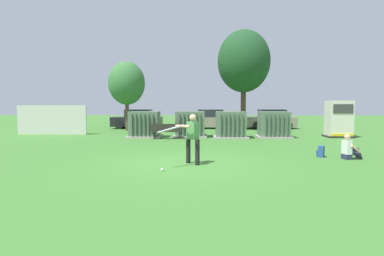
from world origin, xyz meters
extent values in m
plane|color=#3D752D|center=(0.00, 0.00, 0.00)|extent=(96.00, 96.00, 0.00)
cube|color=beige|center=(-9.81, 10.50, 1.00)|extent=(4.80, 0.12, 2.00)
cube|color=#9E9B93|center=(-3.09, 8.88, 0.06)|extent=(2.10, 1.70, 0.12)
cube|color=#567056|center=(-3.09, 8.88, 0.87)|extent=(1.80, 1.40, 1.50)
cube|color=#495F49|center=(-3.73, 8.12, 0.87)|extent=(0.06, 0.12, 1.27)
cube|color=#495F49|center=(-3.47, 8.12, 0.87)|extent=(0.06, 0.12, 1.27)
cube|color=#495F49|center=(-3.22, 8.12, 0.87)|extent=(0.06, 0.12, 1.27)
cube|color=#495F49|center=(-2.96, 8.12, 0.87)|extent=(0.06, 0.12, 1.27)
cube|color=#495F49|center=(-2.71, 8.12, 0.87)|extent=(0.06, 0.12, 1.27)
cube|color=#495F49|center=(-2.45, 8.12, 0.87)|extent=(0.06, 0.12, 1.27)
cube|color=#9E9B93|center=(-0.24, 9.24, 0.06)|extent=(2.10, 1.70, 0.12)
cube|color=#567056|center=(-0.24, 9.24, 0.87)|extent=(1.80, 1.40, 1.50)
cube|color=#495F49|center=(-0.88, 8.48, 0.87)|extent=(0.06, 0.12, 1.27)
cube|color=#495F49|center=(-0.62, 8.48, 0.87)|extent=(0.06, 0.12, 1.27)
cube|color=#495F49|center=(-0.37, 8.48, 0.87)|extent=(0.06, 0.12, 1.27)
cube|color=#495F49|center=(-0.11, 8.48, 0.87)|extent=(0.06, 0.12, 1.27)
cube|color=#495F49|center=(0.14, 8.48, 0.87)|extent=(0.06, 0.12, 1.27)
cube|color=#495F49|center=(0.40, 8.48, 0.87)|extent=(0.06, 0.12, 1.27)
cube|color=#9E9B93|center=(2.26, 8.77, 0.06)|extent=(2.10, 1.70, 0.12)
cube|color=#567056|center=(2.26, 8.77, 0.87)|extent=(1.80, 1.40, 1.50)
cube|color=#495F49|center=(1.63, 8.01, 0.87)|extent=(0.06, 0.12, 1.27)
cube|color=#495F49|center=(1.88, 8.01, 0.87)|extent=(0.06, 0.12, 1.27)
cube|color=#495F49|center=(2.14, 8.01, 0.87)|extent=(0.06, 0.12, 1.27)
cube|color=#495F49|center=(2.39, 8.01, 0.87)|extent=(0.06, 0.12, 1.27)
cube|color=#495F49|center=(2.65, 8.01, 0.87)|extent=(0.06, 0.12, 1.27)
cube|color=#495F49|center=(2.90, 8.01, 0.87)|extent=(0.06, 0.12, 1.27)
cube|color=#9E9B93|center=(4.95, 9.02, 0.06)|extent=(2.10, 1.70, 0.12)
cube|color=#567056|center=(4.95, 9.02, 0.87)|extent=(1.80, 1.40, 1.50)
cube|color=#495F49|center=(4.31, 8.26, 0.87)|extent=(0.06, 0.12, 1.27)
cube|color=#495F49|center=(4.57, 8.26, 0.87)|extent=(0.06, 0.12, 1.27)
cube|color=#495F49|center=(4.82, 8.26, 0.87)|extent=(0.06, 0.12, 1.27)
cube|color=#495F49|center=(5.08, 8.26, 0.87)|extent=(0.06, 0.12, 1.27)
cube|color=#495F49|center=(5.33, 8.26, 0.87)|extent=(0.06, 0.12, 1.27)
cube|color=#495F49|center=(5.59, 8.26, 0.87)|extent=(0.06, 0.12, 1.27)
cube|color=#262626|center=(9.09, 9.50, 0.05)|extent=(1.60, 1.40, 0.10)
cube|color=beige|center=(9.09, 9.50, 1.20)|extent=(1.40, 1.20, 2.20)
cube|color=#383838|center=(9.09, 8.88, 1.81)|extent=(1.19, 0.04, 0.55)
cube|color=yellow|center=(9.09, 8.88, 0.20)|extent=(1.33, 0.04, 0.16)
cube|color=#2D2823|center=(-1.60, 8.00, 0.45)|extent=(1.84, 0.67, 0.05)
cube|color=#2D2823|center=(-1.57, 7.82, 0.70)|extent=(1.79, 0.31, 0.44)
cylinder|color=#2D2823|center=(-2.37, 8.02, 0.21)|extent=(0.06, 0.06, 0.42)
cylinder|color=#2D2823|center=(-0.86, 8.26, 0.21)|extent=(0.06, 0.06, 0.42)
cylinder|color=#2D2823|center=(-2.33, 7.74, 0.21)|extent=(0.06, 0.06, 0.42)
cylinder|color=#2D2823|center=(-0.82, 7.98, 0.21)|extent=(0.06, 0.06, 0.42)
cylinder|color=black|center=(0.47, -0.17, 0.44)|extent=(0.16, 0.16, 0.88)
cylinder|color=black|center=(0.13, 0.18, 0.44)|extent=(0.16, 0.16, 0.88)
cube|color=#4C8C4C|center=(0.30, 0.00, 1.18)|extent=(0.45, 0.45, 0.60)
sphere|color=tan|center=(0.30, 0.00, 1.62)|extent=(0.23, 0.23, 0.23)
cylinder|color=tan|center=(0.09, -0.32, 1.34)|extent=(0.31, 0.53, 0.09)
cylinder|color=tan|center=(-0.03, -0.19, 1.34)|extent=(0.52, 0.32, 0.09)
cylinder|color=#B2B2B7|center=(-0.46, -0.73, 1.27)|extent=(0.65, 0.64, 0.21)
sphere|color=#B2B2B7|center=(-0.15, -0.44, 1.34)|extent=(0.08, 0.08, 0.08)
sphere|color=white|center=(-0.60, -1.22, 0.04)|extent=(0.09, 0.09, 0.09)
cube|color=#282D4C|center=(6.11, 1.24, 0.10)|extent=(0.31, 0.38, 0.20)
cube|color=white|center=(6.11, 1.24, 0.46)|extent=(0.29, 0.40, 0.52)
sphere|color=#DBAD89|center=(6.11, 1.24, 0.85)|extent=(0.22, 0.22, 0.22)
cylinder|color=#282D4C|center=(6.30, 1.38, 0.22)|extent=(0.47, 0.22, 0.13)
cylinder|color=#282D4C|center=(6.52, 1.43, 0.23)|extent=(0.31, 0.18, 0.46)
cylinder|color=#282D4C|center=(6.35, 1.19, 0.22)|extent=(0.47, 0.22, 0.13)
cylinder|color=#282D4C|center=(6.57, 1.24, 0.23)|extent=(0.31, 0.18, 0.46)
cylinder|color=#DBAD89|center=(6.27, 1.51, 0.42)|extent=(0.42, 0.16, 0.32)
cylinder|color=#DBAD89|center=(6.37, 1.06, 0.42)|extent=(0.42, 0.16, 0.32)
cube|color=#264C8C|center=(5.32, 1.71, 0.22)|extent=(0.33, 0.38, 0.44)
cube|color=navy|center=(5.20, 1.78, 0.15)|extent=(0.16, 0.22, 0.22)
cylinder|color=brown|center=(-5.37, 13.66, 1.14)|extent=(0.28, 0.28, 2.28)
ellipsoid|color=#387038|center=(-5.37, 13.66, 3.69)|extent=(2.80, 2.80, 3.33)
cylinder|color=#4C3828|center=(3.74, 14.97, 1.69)|extent=(0.42, 0.42, 3.38)
ellipsoid|color=#1E4723|center=(3.74, 14.97, 5.48)|extent=(4.16, 4.16, 4.94)
cube|color=black|center=(-5.15, 16.14, 0.58)|extent=(4.23, 1.79, 0.80)
cube|color=#262B33|center=(-5.00, 16.14, 1.30)|extent=(2.13, 1.60, 0.64)
cylinder|color=black|center=(-6.47, 15.32, 0.32)|extent=(0.64, 0.23, 0.64)
cylinder|color=black|center=(-6.43, 17.02, 0.32)|extent=(0.64, 0.23, 0.64)
cylinder|color=black|center=(-3.86, 15.26, 0.32)|extent=(0.64, 0.23, 0.64)
cylinder|color=black|center=(-3.83, 16.96, 0.32)|extent=(0.64, 0.23, 0.64)
cube|color=gray|center=(0.96, 16.33, 0.58)|extent=(4.26, 1.86, 0.80)
cube|color=#262B33|center=(1.11, 16.33, 1.30)|extent=(2.16, 1.64, 0.64)
cylinder|color=black|center=(-0.31, 15.43, 0.32)|extent=(0.65, 0.24, 0.64)
cylinder|color=black|center=(-0.38, 17.12, 0.32)|extent=(0.65, 0.24, 0.64)
cylinder|color=black|center=(2.29, 15.53, 0.32)|extent=(0.65, 0.24, 0.64)
cylinder|color=black|center=(2.22, 17.23, 0.32)|extent=(0.65, 0.24, 0.64)
cube|color=gray|center=(6.18, 16.48, 0.58)|extent=(4.31, 1.98, 0.80)
cube|color=#262B33|center=(6.33, 16.49, 1.30)|extent=(2.20, 1.70, 0.64)
cylinder|color=black|center=(4.94, 15.54, 0.32)|extent=(0.65, 0.26, 0.64)
cylinder|color=black|center=(4.82, 17.24, 0.32)|extent=(0.65, 0.26, 0.64)
cylinder|color=black|center=(7.54, 15.72, 0.32)|extent=(0.65, 0.26, 0.64)
cylinder|color=black|center=(7.42, 17.41, 0.32)|extent=(0.65, 0.26, 0.64)
camera|label=1|loc=(0.77, -11.16, 2.11)|focal=30.23mm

